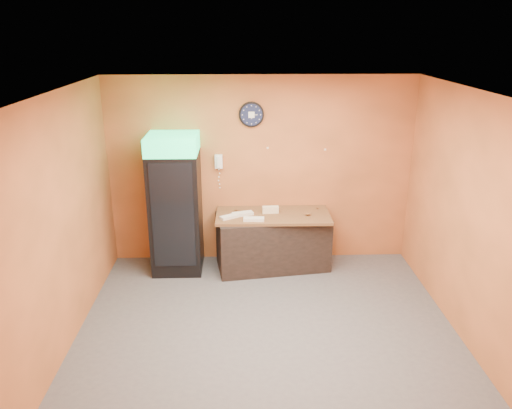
{
  "coord_description": "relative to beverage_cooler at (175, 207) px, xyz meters",
  "views": [
    {
      "loc": [
        -0.29,
        -5.16,
        3.43
      ],
      "look_at": [
        -0.11,
        0.6,
        1.37
      ],
      "focal_mm": 35.0,
      "sensor_mm": 36.0,
      "label": 1
    }
  ],
  "objects": [
    {
      "name": "wrapped_sandwich_right",
      "position": [
        0.97,
        -0.01,
        -0.12
      ],
      "size": [
        0.32,
        0.2,
        0.04
      ],
      "primitive_type": "cube",
      "rotation": [
        0.0,
        0.0,
        0.31
      ],
      "color": "silver",
      "rests_on": "butcher_paper"
    },
    {
      "name": "beverage_cooler",
      "position": [
        0.0,
        0.0,
        0.0
      ],
      "size": [
        0.71,
        0.73,
        2.03
      ],
      "rotation": [
        0.0,
        0.0,
        0.0
      ],
      "color": "black",
      "rests_on": "floor"
    },
    {
      "name": "butcher_paper",
      "position": [
        1.41,
        0.04,
        -0.16
      ],
      "size": [
        1.67,
        0.8,
        0.04
      ],
      "primitive_type": "cube",
      "rotation": [
        0.0,
        0.0,
        -0.01
      ],
      "color": "brown",
      "rests_on": "prep_counter"
    },
    {
      "name": "prep_counter",
      "position": [
        1.41,
        0.04,
        -0.58
      ],
      "size": [
        1.71,
        0.95,
        0.81
      ],
      "primitive_type": "cube",
      "rotation": [
        0.0,
        0.0,
        0.15
      ],
      "color": "black",
      "rests_on": "floor"
    },
    {
      "name": "kitchen_tool",
      "position": [
        1.49,
        0.15,
        -0.11
      ],
      "size": [
        0.05,
        0.05,
        0.05
      ],
      "primitive_type": "cylinder",
      "color": "silver",
      "rests_on": "butcher_paper"
    },
    {
      "name": "wrapped_sandwich_mid",
      "position": [
        1.12,
        -0.23,
        -0.12
      ],
      "size": [
        0.3,
        0.13,
        0.04
      ],
      "primitive_type": "cube",
      "rotation": [
        0.0,
        0.0,
        -0.05
      ],
      "color": "silver",
      "rests_on": "butcher_paper"
    },
    {
      "name": "wrapped_sandwich_left",
      "position": [
        0.78,
        -0.12,
        -0.12
      ],
      "size": [
        0.29,
        0.24,
        0.04
      ],
      "primitive_type": "cube",
      "rotation": [
        0.0,
        0.0,
        0.56
      ],
      "color": "silver",
      "rests_on": "butcher_paper"
    },
    {
      "name": "ceiling",
      "position": [
        1.24,
        -1.6,
        1.81
      ],
      "size": [
        4.5,
        4.0,
        0.02
      ],
      "primitive_type": "cube",
      "color": "white",
      "rests_on": "back_wall"
    },
    {
      "name": "floor",
      "position": [
        1.24,
        -1.6,
        -0.99
      ],
      "size": [
        4.5,
        4.5,
        0.0
      ],
      "primitive_type": "plane",
      "color": "#47474C",
      "rests_on": "ground"
    },
    {
      "name": "sub_roll_stack",
      "position": [
        1.37,
        0.07,
        -0.09
      ],
      "size": [
        0.24,
        0.1,
        0.1
      ],
      "rotation": [
        0.0,
        0.0,
        0.06
      ],
      "color": "#F4E5BD",
      "rests_on": "butcher_paper"
    },
    {
      "name": "wall_clock",
      "position": [
        1.1,
        0.37,
        1.26
      ],
      "size": [
        0.36,
        0.06,
        0.36
      ],
      "color": "black",
      "rests_on": "back_wall"
    },
    {
      "name": "right_wall",
      "position": [
        3.49,
        -1.6,
        0.41
      ],
      "size": [
        0.02,
        4.0,
        2.8
      ],
      "primitive_type": "cube",
      "color": "#D2703B",
      "rests_on": "floor"
    },
    {
      "name": "wall_phone",
      "position": [
        0.62,
        0.34,
        0.57
      ],
      "size": [
        0.11,
        0.1,
        0.2
      ],
      "color": "white",
      "rests_on": "back_wall"
    },
    {
      "name": "left_wall",
      "position": [
        -1.01,
        -1.6,
        0.41
      ],
      "size": [
        0.02,
        4.0,
        2.8
      ],
      "primitive_type": "cube",
      "color": "#D2703B",
      "rests_on": "floor"
    },
    {
      "name": "back_wall",
      "position": [
        1.24,
        0.4,
        0.41
      ],
      "size": [
        4.5,
        0.02,
        2.8
      ],
      "primitive_type": "cube",
      "color": "#D2703B",
      "rests_on": "floor"
    }
  ]
}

